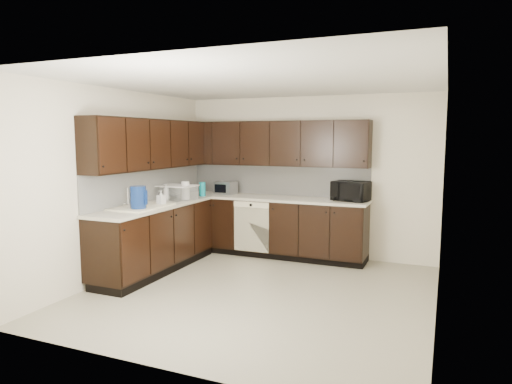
# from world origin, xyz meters

# --- Properties ---
(floor) EXTENTS (4.00, 4.00, 0.00)m
(floor) POSITION_xyz_m (0.00, 0.00, 0.00)
(floor) COLOR #A8A38B
(floor) RESTS_ON ground
(ceiling) EXTENTS (4.00, 4.00, 0.00)m
(ceiling) POSITION_xyz_m (0.00, 0.00, 2.50)
(ceiling) COLOR white
(ceiling) RESTS_ON wall_back
(wall_back) EXTENTS (4.00, 0.02, 2.50)m
(wall_back) POSITION_xyz_m (0.00, 2.00, 1.25)
(wall_back) COLOR silver
(wall_back) RESTS_ON floor
(wall_left) EXTENTS (0.02, 4.00, 2.50)m
(wall_left) POSITION_xyz_m (-2.00, 0.00, 1.25)
(wall_left) COLOR silver
(wall_left) RESTS_ON floor
(wall_right) EXTENTS (0.02, 4.00, 2.50)m
(wall_right) POSITION_xyz_m (2.00, 0.00, 1.25)
(wall_right) COLOR silver
(wall_right) RESTS_ON floor
(wall_front) EXTENTS (4.00, 0.02, 2.50)m
(wall_front) POSITION_xyz_m (0.00, -2.00, 1.25)
(wall_front) COLOR silver
(wall_front) RESTS_ON floor
(lower_cabinets) EXTENTS (3.00, 2.80, 0.90)m
(lower_cabinets) POSITION_xyz_m (-1.01, 1.11, 0.41)
(lower_cabinets) COLOR black
(lower_cabinets) RESTS_ON floor
(countertop) EXTENTS (3.03, 2.83, 0.04)m
(countertop) POSITION_xyz_m (-1.01, 1.11, 0.92)
(countertop) COLOR beige
(countertop) RESTS_ON lower_cabinets
(backsplash) EXTENTS (3.00, 2.80, 0.48)m
(backsplash) POSITION_xyz_m (-1.22, 1.32, 1.18)
(backsplash) COLOR #AEAEAA
(backsplash) RESTS_ON countertop
(upper_cabinets) EXTENTS (3.00, 2.80, 0.70)m
(upper_cabinets) POSITION_xyz_m (-1.10, 1.20, 1.77)
(upper_cabinets) COLOR black
(upper_cabinets) RESTS_ON wall_back
(dishwasher) EXTENTS (0.58, 0.04, 0.78)m
(dishwasher) POSITION_xyz_m (-0.70, 1.41, 0.55)
(dishwasher) COLOR #EDE7C2
(dishwasher) RESTS_ON lower_cabinets
(sink) EXTENTS (0.54, 0.82, 0.42)m
(sink) POSITION_xyz_m (-1.68, -0.01, 0.88)
(sink) COLOR #EDE7C2
(sink) RESTS_ON countertop
(microwave) EXTENTS (0.57, 0.44, 0.28)m
(microwave) POSITION_xyz_m (0.75, 1.73, 1.08)
(microwave) COLOR black
(microwave) RESTS_ON countertop
(soap_bottle_a) EXTENTS (0.11, 0.11, 0.21)m
(soap_bottle_a) POSITION_xyz_m (-1.55, 0.26, 1.04)
(soap_bottle_a) COLOR gray
(soap_bottle_a) RESTS_ON countertop
(soap_bottle_b) EXTENTS (0.12, 0.12, 0.24)m
(soap_bottle_b) POSITION_xyz_m (-1.78, 0.73, 1.06)
(soap_bottle_b) COLOR gray
(soap_bottle_b) RESTS_ON countertop
(toaster_oven) EXTENTS (0.36, 0.29, 0.21)m
(toaster_oven) POSITION_xyz_m (-1.30, 1.73, 1.04)
(toaster_oven) COLOR #AFAFB2
(toaster_oven) RESTS_ON countertop
(storage_bin) EXTENTS (0.62, 0.55, 0.20)m
(storage_bin) POSITION_xyz_m (-1.69, 0.90, 1.04)
(storage_bin) COLOR silver
(storage_bin) RESTS_ON countertop
(blue_pitcher) EXTENTS (0.24, 0.24, 0.31)m
(blue_pitcher) POSITION_xyz_m (-1.60, -0.18, 1.09)
(blue_pitcher) COLOR navy
(blue_pitcher) RESTS_ON countertop
(teal_tumbler) EXTENTS (0.13, 0.13, 0.22)m
(teal_tumbler) POSITION_xyz_m (-1.52, 1.35, 1.05)
(teal_tumbler) COLOR #0D8998
(teal_tumbler) RESTS_ON countertop
(paper_towel_roll) EXTENTS (0.13, 0.13, 0.27)m
(paper_towel_roll) POSITION_xyz_m (-1.56, 0.91, 1.08)
(paper_towel_roll) COLOR silver
(paper_towel_roll) RESTS_ON countertop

